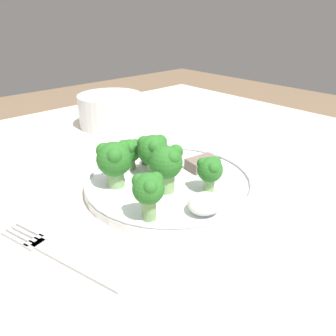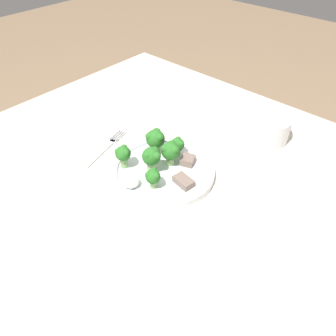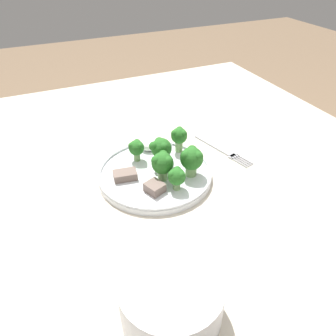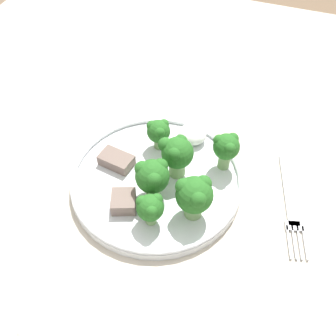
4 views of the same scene
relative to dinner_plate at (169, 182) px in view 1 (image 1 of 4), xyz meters
name	(u,v)px [view 1 (image 1 of 4)]	position (x,y,z in m)	size (l,w,h in m)	color
table	(175,260)	(-0.02, -0.04, -0.11)	(1.09, 1.08, 0.74)	beige
dinner_plate	(169,182)	(0.00, 0.00, 0.00)	(0.24, 0.24, 0.02)	white
fork	(60,255)	(-0.19, -0.03, -0.01)	(0.06, 0.17, 0.00)	#B2B2B7
cream_bowl	(111,111)	(0.10, 0.29, 0.02)	(0.14, 0.14, 0.07)	silver
broccoli_floret_near_rim_left	(148,190)	(-0.08, -0.06, 0.04)	(0.04, 0.04, 0.06)	#7FA866
broccoli_floret_center_left	(114,159)	(-0.07, 0.04, 0.04)	(0.05, 0.05, 0.06)	#7FA866
broccoli_floret_back_left	(210,170)	(0.02, -0.06, 0.04)	(0.04, 0.03, 0.05)	#7FA866
broccoli_floret_front_left	(153,150)	(-0.01, 0.03, 0.04)	(0.05, 0.05, 0.06)	#7FA866
broccoli_floret_center_back	(168,162)	(-0.02, -0.02, 0.04)	(0.05, 0.04, 0.06)	#7FA866
broccoli_floret_mid_cluster	(130,150)	(-0.02, 0.07, 0.03)	(0.04, 0.04, 0.05)	#7FA866
meat_slice_front_slice	(202,163)	(0.06, -0.01, 0.01)	(0.05, 0.04, 0.02)	#756056
meat_slice_middle_slice	(156,157)	(0.02, 0.06, 0.01)	(0.04, 0.04, 0.02)	#756056
sauce_dollop	(207,202)	(-0.02, -0.09, 0.01)	(0.04, 0.04, 0.02)	white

